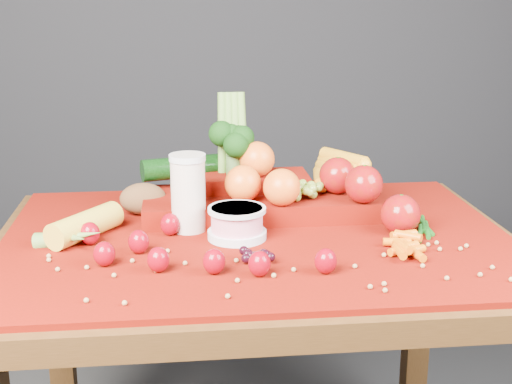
{
  "coord_description": "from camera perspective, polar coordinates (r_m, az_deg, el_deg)",
  "views": [
    {
      "loc": [
        -0.16,
        -1.4,
        1.26
      ],
      "look_at": [
        0.0,
        0.02,
        0.85
      ],
      "focal_mm": 50.0,
      "sensor_mm": 36.0,
      "label": 1
    }
  ],
  "objects": [
    {
      "name": "potato",
      "position": [
        1.64,
        -9.02,
        -0.54
      ],
      "size": [
        0.11,
        0.08,
        0.07
      ],
      "primitive_type": "ellipsoid",
      "color": "brown",
      "rests_on": "red_cloth"
    },
    {
      "name": "corn_ear",
      "position": [
        1.48,
        -14.37,
        -3.25
      ],
      "size": [
        0.25,
        0.27,
        0.06
      ],
      "rotation": [
        0.0,
        0.0,
        0.95
      ],
      "color": "gold",
      "rests_on": "red_cloth"
    },
    {
      "name": "table",
      "position": [
        1.53,
        0.08,
        -7.25
      ],
      "size": [
        1.1,
        0.8,
        0.75
      ],
      "color": "#331E0B",
      "rests_on": "ground"
    },
    {
      "name": "strawberry_scatter",
      "position": [
        1.35,
        -6.08,
        -4.47
      ],
      "size": [
        0.48,
        0.28,
        0.05
      ],
      "color": "#850009",
      "rests_on": "red_cloth"
    },
    {
      "name": "soybean_scatter",
      "position": [
        1.3,
        1.06,
        -6.18
      ],
      "size": [
        0.84,
        0.24,
        0.01
      ],
      "primitive_type": null,
      "color": "#B2874C",
      "rests_on": "red_cloth"
    },
    {
      "name": "green_bean_pile",
      "position": [
        1.56,
        13.24,
        -2.85
      ],
      "size": [
        0.14,
        0.12,
        0.01
      ],
      "primitive_type": null,
      "color": "#135212",
      "rests_on": "red_cloth"
    },
    {
      "name": "baby_carrot_pile",
      "position": [
        1.42,
        11.62,
        -4.07
      ],
      "size": [
        0.17,
        0.17,
        0.03
      ],
      "primitive_type": null,
      "color": "#D95E07",
      "rests_on": "red_cloth"
    },
    {
      "name": "produce_mound",
      "position": [
        1.62,
        1.33,
        0.4
      ],
      "size": [
        0.59,
        0.36,
        0.27
      ],
      "color": "#660A03",
      "rests_on": "red_cloth"
    },
    {
      "name": "milk_glass",
      "position": [
        1.5,
        -5.45,
        0.16
      ],
      "size": [
        0.08,
        0.08,
        0.17
      ],
      "rotation": [
        0.0,
        0.0,
        0.1
      ],
      "color": "beige",
      "rests_on": "red_cloth"
    },
    {
      "name": "red_cloth",
      "position": [
        1.49,
        0.08,
        -3.68
      ],
      "size": [
        1.05,
        0.75,
        0.01
      ],
      "primitive_type": "cube",
      "color": "#660A03",
      "rests_on": "table"
    },
    {
      "name": "dark_grape_cluster",
      "position": [
        1.34,
        0.06,
        -5.08
      ],
      "size": [
        0.06,
        0.05,
        0.03
      ],
      "primitive_type": null,
      "color": "black",
      "rests_on": "red_cloth"
    },
    {
      "name": "yogurt_bowl",
      "position": [
        1.46,
        -1.54,
        -2.4
      ],
      "size": [
        0.12,
        0.12,
        0.07
      ],
      "rotation": [
        0.0,
        0.0,
        -0.02
      ],
      "color": "silver",
      "rests_on": "red_cloth"
    }
  ]
}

